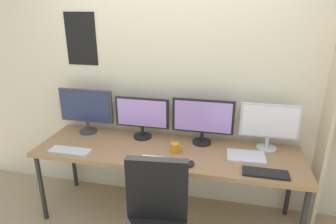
{
  "coord_description": "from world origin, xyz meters",
  "views": [
    {
      "loc": [
        0.53,
        -1.69,
        1.97
      ],
      "look_at": [
        0.0,
        0.65,
        1.09
      ],
      "focal_mm": 30.9,
      "sensor_mm": 36.0,
      "label": 1
    }
  ],
  "objects_px": {
    "monitor_center_left": "(142,115)",
    "keyboard_center": "(161,161)",
    "keyboard_left": "(70,151)",
    "monitor_far_right": "(269,124)",
    "desk": "(167,155)",
    "keyboard_right": "(265,173)",
    "coffee_mug": "(175,148)",
    "monitor_far_left": "(86,108)",
    "monitor_center_right": "(203,119)",
    "computer_mouse": "(191,164)",
    "laptop_closed": "(246,157)"
  },
  "relations": [
    {
      "from": "monitor_center_left",
      "to": "keyboard_center",
      "type": "relative_size",
      "value": 1.51
    },
    {
      "from": "keyboard_left",
      "to": "monitor_center_left",
      "type": "bearing_deg",
      "value": 39.07
    },
    {
      "from": "monitor_center_left",
      "to": "monitor_far_right",
      "type": "relative_size",
      "value": 1.04
    },
    {
      "from": "desk",
      "to": "keyboard_left",
      "type": "distance_m",
      "value": 0.87
    },
    {
      "from": "desk",
      "to": "monitor_center_left",
      "type": "height_order",
      "value": "monitor_center_left"
    },
    {
      "from": "keyboard_right",
      "to": "coffee_mug",
      "type": "bearing_deg",
      "value": 165.28
    },
    {
      "from": "monitor_far_right",
      "to": "coffee_mug",
      "type": "bearing_deg",
      "value": -163.13
    },
    {
      "from": "monitor_far_left",
      "to": "monitor_center_right",
      "type": "bearing_deg",
      "value": -0.0
    },
    {
      "from": "computer_mouse",
      "to": "monitor_far_right",
      "type": "bearing_deg",
      "value": 34.61
    },
    {
      "from": "keyboard_center",
      "to": "monitor_far_right",
      "type": "bearing_deg",
      "value": 26.54
    },
    {
      "from": "monitor_center_left",
      "to": "coffee_mug",
      "type": "xyz_separation_m",
      "value": [
        0.38,
        -0.24,
        -0.19
      ]
    },
    {
      "from": "computer_mouse",
      "to": "coffee_mug",
      "type": "bearing_deg",
      "value": 131.72
    },
    {
      "from": "monitor_center_right",
      "to": "keyboard_center",
      "type": "height_order",
      "value": "monitor_center_right"
    },
    {
      "from": "desk",
      "to": "monitor_far_left",
      "type": "distance_m",
      "value": 0.96
    },
    {
      "from": "keyboard_right",
      "to": "computer_mouse",
      "type": "height_order",
      "value": "computer_mouse"
    },
    {
      "from": "desk",
      "to": "coffee_mug",
      "type": "height_order",
      "value": "coffee_mug"
    },
    {
      "from": "monitor_far_left",
      "to": "computer_mouse",
      "type": "height_order",
      "value": "monitor_far_left"
    },
    {
      "from": "computer_mouse",
      "to": "keyboard_center",
      "type": "bearing_deg",
      "value": -178.51
    },
    {
      "from": "monitor_center_right",
      "to": "keyboard_right",
      "type": "bearing_deg",
      "value": -39.07
    },
    {
      "from": "monitor_center_right",
      "to": "laptop_closed",
      "type": "xyz_separation_m",
      "value": [
        0.41,
        -0.21,
        -0.23
      ]
    },
    {
      "from": "keyboard_left",
      "to": "keyboard_center",
      "type": "relative_size",
      "value": 1.07
    },
    {
      "from": "desk",
      "to": "computer_mouse",
      "type": "xyz_separation_m",
      "value": [
        0.25,
        -0.22,
        0.06
      ]
    },
    {
      "from": "monitor_far_right",
      "to": "keyboard_left",
      "type": "bearing_deg",
      "value": -165.62
    },
    {
      "from": "monitor_far_left",
      "to": "coffee_mug",
      "type": "height_order",
      "value": "monitor_far_left"
    },
    {
      "from": "monitor_center_left",
      "to": "laptop_closed",
      "type": "bearing_deg",
      "value": -11.79
    },
    {
      "from": "monitor_center_right",
      "to": "keyboard_left",
      "type": "distance_m",
      "value": 1.24
    },
    {
      "from": "keyboard_left",
      "to": "computer_mouse",
      "type": "height_order",
      "value": "computer_mouse"
    },
    {
      "from": "keyboard_center",
      "to": "desk",
      "type": "bearing_deg",
      "value": 90.0
    },
    {
      "from": "monitor_center_right",
      "to": "coffee_mug",
      "type": "relative_size",
      "value": 5.41
    },
    {
      "from": "laptop_closed",
      "to": "coffee_mug",
      "type": "height_order",
      "value": "coffee_mug"
    },
    {
      "from": "keyboard_center",
      "to": "monitor_far_left",
      "type": "bearing_deg",
      "value": 153.46
    },
    {
      "from": "monitor_far_right",
      "to": "coffee_mug",
      "type": "xyz_separation_m",
      "value": [
        -0.8,
        -0.24,
        -0.2
      ]
    },
    {
      "from": "keyboard_center",
      "to": "monitor_center_right",
      "type": "bearing_deg",
      "value": 56.28
    },
    {
      "from": "monitor_far_right",
      "to": "computer_mouse",
      "type": "relative_size",
      "value": 5.32
    },
    {
      "from": "monitor_center_right",
      "to": "keyboard_center",
      "type": "distance_m",
      "value": 0.58
    },
    {
      "from": "keyboard_left",
      "to": "computer_mouse",
      "type": "bearing_deg",
      "value": 0.35
    },
    {
      "from": "desk",
      "to": "monitor_center_right",
      "type": "bearing_deg",
      "value": 35.73
    },
    {
      "from": "monitor_center_left",
      "to": "laptop_closed",
      "type": "distance_m",
      "value": 1.04
    },
    {
      "from": "keyboard_right",
      "to": "monitor_far_left",
      "type": "bearing_deg",
      "value": 165.62
    },
    {
      "from": "monitor_center_right",
      "to": "keyboard_left",
      "type": "height_order",
      "value": "monitor_center_right"
    },
    {
      "from": "desk",
      "to": "keyboard_center",
      "type": "distance_m",
      "value": 0.24
    },
    {
      "from": "monitor_center_left",
      "to": "keyboard_left",
      "type": "bearing_deg",
      "value": -140.93
    },
    {
      "from": "monitor_center_left",
      "to": "laptop_closed",
      "type": "xyz_separation_m",
      "value": [
        1.0,
        -0.21,
        -0.22
      ]
    },
    {
      "from": "computer_mouse",
      "to": "coffee_mug",
      "type": "distance_m",
      "value": 0.26
    },
    {
      "from": "keyboard_center",
      "to": "keyboard_right",
      "type": "height_order",
      "value": "same"
    },
    {
      "from": "monitor_center_left",
      "to": "monitor_far_right",
      "type": "height_order",
      "value": "monitor_far_right"
    },
    {
      "from": "keyboard_left",
      "to": "coffee_mug",
      "type": "height_order",
      "value": "coffee_mug"
    },
    {
      "from": "monitor_center_right",
      "to": "coffee_mug",
      "type": "bearing_deg",
      "value": -131.08
    },
    {
      "from": "monitor_center_right",
      "to": "keyboard_left",
      "type": "bearing_deg",
      "value": -158.71
    },
    {
      "from": "monitor_center_left",
      "to": "keyboard_left",
      "type": "relative_size",
      "value": 1.41
    }
  ]
}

